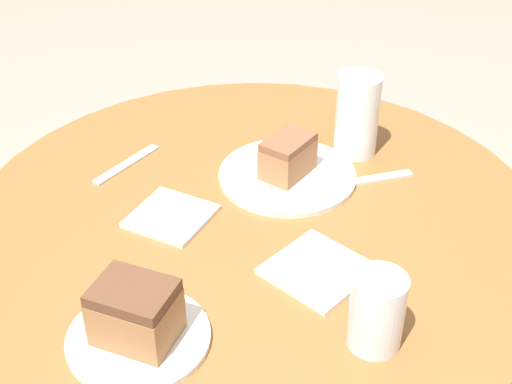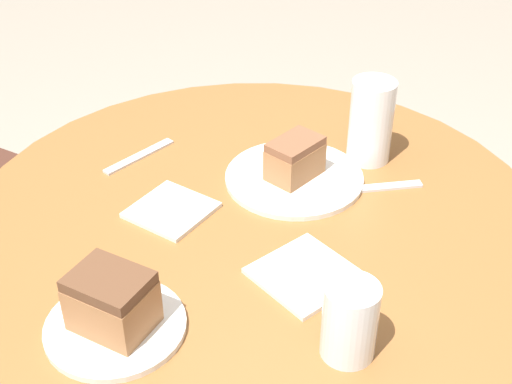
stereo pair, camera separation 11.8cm
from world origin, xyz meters
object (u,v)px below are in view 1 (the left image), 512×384
(cake_slice_far, at_px, (135,312))
(plate_near, at_px, (287,176))
(glass_lemonade, at_px, (357,120))
(plate_far, at_px, (139,338))
(glass_water, at_px, (376,315))
(cake_slice_near, at_px, (288,156))

(cake_slice_far, bearing_deg, plate_near, 3.87)
(glass_lemonade, bearing_deg, plate_far, 177.01)
(cake_slice_far, distance_m, glass_water, 0.32)
(plate_near, distance_m, plate_far, 0.45)
(glass_lemonade, bearing_deg, cake_slice_near, 157.39)
(cake_slice_near, bearing_deg, cake_slice_far, -176.13)
(plate_near, height_order, cake_slice_near, cake_slice_near)
(glass_water, bearing_deg, cake_slice_near, 46.42)
(plate_near, distance_m, cake_slice_near, 0.04)
(cake_slice_far, bearing_deg, plate_far, 0.00)
(cake_slice_near, xyz_separation_m, cake_slice_far, (-0.45, -0.03, 0.01))
(plate_far, bearing_deg, cake_slice_near, 3.87)
(plate_far, height_order, glass_water, glass_water)
(cake_slice_near, relative_size, cake_slice_far, 0.85)
(plate_near, xyz_separation_m, glass_water, (-0.28, -0.30, 0.04))
(plate_far, xyz_separation_m, cake_slice_far, (0.00, 0.00, 0.05))
(cake_slice_far, distance_m, glass_lemonade, 0.60)
(glass_lemonade, bearing_deg, glass_water, -151.29)
(cake_slice_near, distance_m, cake_slice_far, 0.45)
(plate_near, height_order, plate_far, same)
(glass_water, bearing_deg, glass_lemonade, 28.71)
(glass_water, bearing_deg, plate_near, 46.42)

